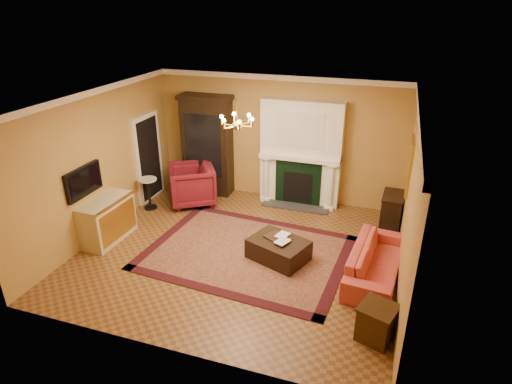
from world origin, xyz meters
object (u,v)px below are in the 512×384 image
at_px(wingback_armchair, 192,183).
at_px(coral_sofa, 377,257).
at_px(leather_ottoman, 278,249).
at_px(console_table, 391,213).
at_px(end_table, 376,323).
at_px(commode, 107,220).
at_px(china_cabinet, 208,147).
at_px(pedestal_table, 149,191).

height_order(wingback_armchair, coral_sofa, wingback_armchair).
distance_m(coral_sofa, leather_ottoman, 1.80).
bearing_deg(console_table, wingback_armchair, -174.61).
xyz_separation_m(end_table, console_table, (0.06, 3.45, 0.12)).
relative_size(commode, coral_sofa, 0.58).
height_order(china_cabinet, console_table, china_cabinet).
relative_size(commode, end_table, 2.21).
distance_m(end_table, leather_ottoman, 2.48).
bearing_deg(china_cabinet, leather_ottoman, -46.41).
bearing_deg(leather_ottoman, commode, -153.25).
xyz_separation_m(wingback_armchair, commode, (-0.89, -2.10, -0.09)).
height_order(pedestal_table, leather_ottoman, pedestal_table).
bearing_deg(wingback_armchair, end_table, 22.05).
bearing_deg(coral_sofa, pedestal_table, 83.62).
bearing_deg(commode, pedestal_table, 89.48).
relative_size(wingback_armchair, coral_sofa, 0.51).
distance_m(console_table, leather_ottoman, 2.73).
bearing_deg(coral_sofa, wingback_armchair, 74.58).
distance_m(coral_sofa, end_table, 1.61).
height_order(wingback_armchair, leather_ottoman, wingback_armchair).
bearing_deg(pedestal_table, end_table, -26.77).
bearing_deg(china_cabinet, pedestal_table, -125.95).
relative_size(pedestal_table, commode, 0.64).
relative_size(coral_sofa, end_table, 3.82).
relative_size(china_cabinet, end_table, 4.41).
bearing_deg(commode, china_cabinet, 72.91).
relative_size(china_cabinet, wingback_armchair, 2.24).
bearing_deg(pedestal_table, console_table, 7.71).
xyz_separation_m(commode, end_table, (5.45, -1.21, -0.17)).
height_order(pedestal_table, console_table, console_table).
distance_m(commode, coral_sofa, 5.34).
distance_m(china_cabinet, commode, 3.14).
xyz_separation_m(coral_sofa, console_table, (0.18, 1.86, -0.01)).
xyz_separation_m(pedestal_table, commode, (-0.07, -1.51, 0.00)).
height_order(wingback_armchair, commode, wingback_armchair).
bearing_deg(china_cabinet, commode, -110.86).
xyz_separation_m(china_cabinet, leather_ottoman, (2.54, -2.51, -0.98)).
distance_m(wingback_armchair, pedestal_table, 1.02).
bearing_deg(commode, leather_ottoman, 7.99).
height_order(end_table, leather_ottoman, end_table).
distance_m(wingback_armchair, commode, 2.28).
bearing_deg(china_cabinet, coral_sofa, -31.70).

